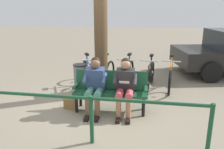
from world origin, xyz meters
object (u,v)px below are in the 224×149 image
(bicycle_purple, at_px, (128,75))
(bicycle_green, at_px, (150,76))
(tree_trunk, at_px, (101,32))
(handbag, at_px, (71,103))
(bicycle_red, at_px, (104,75))
(person_companion, at_px, (95,83))
(bicycle_black, at_px, (89,75))
(litter_bin, at_px, (80,79))
(bench, at_px, (111,88))
(bicycle_orange, at_px, (170,76))
(person_reading, at_px, (125,84))

(bicycle_purple, bearing_deg, bicycle_green, 91.84)
(tree_trunk, relative_size, bicycle_green, 1.94)
(tree_trunk, bearing_deg, handbag, 61.17)
(bicycle_purple, bearing_deg, bicycle_red, -71.64)
(bicycle_green, distance_m, bicycle_purple, 0.61)
(handbag, xyz_separation_m, bicycle_red, (-0.53, -1.50, 0.24))
(person_companion, relative_size, bicycle_purple, 0.72)
(handbag, distance_m, bicycle_red, 1.61)
(bicycle_black, bearing_deg, bicycle_green, 68.95)
(litter_bin, xyz_separation_m, bicycle_black, (-0.11, -0.48, -0.03))
(bicycle_red, bearing_deg, person_companion, 15.25)
(bench, bearing_deg, tree_trunk, -67.76)
(bicycle_orange, bearing_deg, handbag, -47.24)
(tree_trunk, height_order, litter_bin, tree_trunk)
(person_companion, bearing_deg, litter_bin, -60.57)
(handbag, xyz_separation_m, litter_bin, (0.02, -1.02, 0.27))
(litter_bin, height_order, bicycle_orange, bicycle_orange)
(handbag, height_order, bicycle_black, bicycle_black)
(bicycle_orange, height_order, bicycle_black, same)
(bench, bearing_deg, litter_bin, -44.92)
(bench, distance_m, litter_bin, 1.34)
(handbag, bearing_deg, person_companion, 170.89)
(person_reading, xyz_separation_m, litter_bin, (1.24, -1.13, -0.28))
(bench, height_order, bicycle_orange, bicycle_orange)
(person_companion, bearing_deg, bicycle_purple, -108.85)
(litter_bin, bearing_deg, bench, 134.11)
(bicycle_red, bearing_deg, person_reading, 36.71)
(bicycle_purple, bearing_deg, tree_trunk, -38.11)
(handbag, relative_size, bicycle_purple, 0.18)
(person_reading, relative_size, litter_bin, 1.55)
(bicycle_orange, height_order, bicycle_red, same)
(bicycle_purple, bearing_deg, person_reading, 8.42)
(person_companion, xyz_separation_m, litter_bin, (0.60, -1.11, -0.28))
(bicycle_green, xyz_separation_m, bicycle_black, (1.72, 0.06, 0.00))
(bench, height_order, bicycle_purple, bicycle_purple)
(bicycle_purple, distance_m, bicycle_black, 1.12)
(litter_bin, distance_m, bicycle_green, 1.91)
(bicycle_black, bearing_deg, person_reading, 12.17)
(person_reading, relative_size, person_companion, 1.00)
(bicycle_green, height_order, bicycle_red, same)
(bench, distance_m, bicycle_orange, 2.13)
(person_companion, bearing_deg, handbag, -8.14)
(bicycle_orange, distance_m, bicycle_purple, 1.17)
(litter_bin, xyz_separation_m, bicycle_red, (-0.55, -0.48, -0.03))
(bicycle_orange, bearing_deg, litter_bin, -67.60)
(person_reading, height_order, tree_trunk, tree_trunk)
(person_reading, height_order, bicycle_orange, person_reading)
(person_companion, bearing_deg, bicycle_orange, -135.53)
(bicycle_green, bearing_deg, person_reading, -9.88)
(litter_bin, relative_size, bicycle_red, 0.47)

